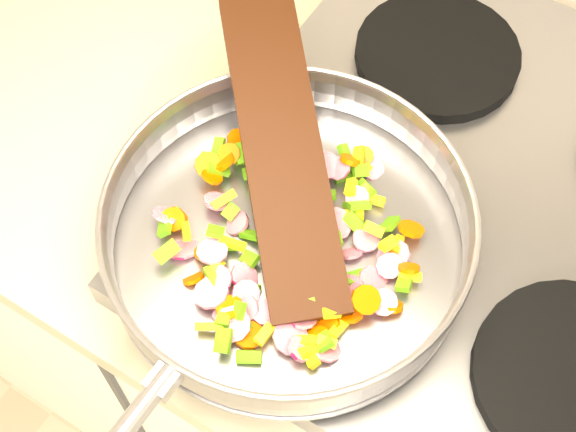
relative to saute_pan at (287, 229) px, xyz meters
The scene contains 7 objects.
cooktop 0.24m from the saute_pan, 47.81° to the left, with size 0.60×0.60×0.04m, color #939399.
grate_fl 0.05m from the saute_pan, 66.45° to the left, with size 0.19×0.19×0.02m, color black.
grate_fr 0.30m from the saute_pan, ahead, with size 0.19×0.19×0.02m, color black.
grate_bl 0.31m from the saute_pan, 87.74° to the left, with size 0.19×0.19×0.02m, color black.
saute_pan is the anchor object (origin of this frame).
vegetable_heap 0.02m from the saute_pan, 40.65° to the right, with size 0.27×0.27×0.04m.
wooden_spatula 0.08m from the saute_pan, 125.51° to the left, with size 0.33×0.08×0.02m, color black.
Camera 1 is at (-0.66, 1.18, 1.65)m, focal length 50.00 mm.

